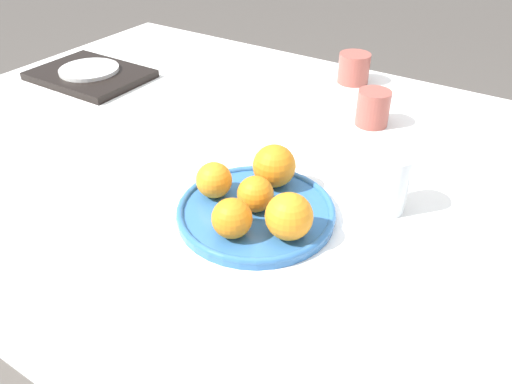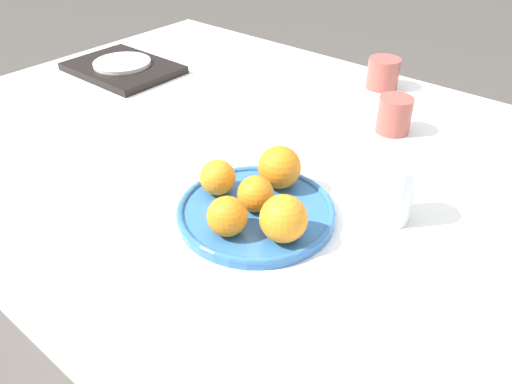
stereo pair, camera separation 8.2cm
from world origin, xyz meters
The scene contains 13 objects.
ground_plane centered at (0.00, 0.00, 0.00)m, with size 12.00×12.00×0.00m, color #4C4742.
table centered at (0.00, 0.00, 0.36)m, with size 1.56×0.94×0.72m.
fruit_platter centered at (0.16, -0.27, 0.73)m, with size 0.27×0.27×0.02m.
orange_0 centered at (0.16, -0.34, 0.77)m, with size 0.06×0.06×0.06m.
orange_1 centered at (0.14, -0.19, 0.77)m, with size 0.08×0.08×0.08m.
orange_2 centered at (0.07, -0.27, 0.77)m, with size 0.06×0.06×0.06m.
orange_3 centered at (0.16, -0.27, 0.77)m, with size 0.06×0.06×0.06m.
orange_4 centered at (0.24, -0.30, 0.77)m, with size 0.08×0.08×0.08m.
water_glass centered at (0.34, -0.13, 0.77)m, with size 0.07×0.07×0.11m.
serving_tray centered at (-0.55, 0.00, 0.73)m, with size 0.30×0.22×0.02m.
side_plate centered at (-0.55, 0.00, 0.75)m, with size 0.16×0.16×0.01m.
cup_0 centered at (0.06, 0.36, 0.76)m, with size 0.08×0.08×0.08m.
cup_1 centered at (0.19, 0.16, 0.76)m, with size 0.07×0.07×0.08m.
Camera 1 is at (0.53, -0.84, 1.24)m, focal length 35.00 mm.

